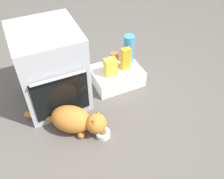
{
  "coord_description": "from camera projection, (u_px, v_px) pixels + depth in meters",
  "views": [
    {
      "loc": [
        -0.32,
        -1.44,
        1.8
      ],
      "look_at": [
        0.37,
        0.06,
        0.25
      ],
      "focal_mm": 40.19,
      "sensor_mm": 36.0,
      "label": 1
    }
  ],
  "objects": [
    {
      "name": "sauce_jar",
      "position": [
        115.0,
        59.0,
        2.62
      ],
      "size": [
        0.08,
        0.08,
        0.14
      ],
      "primitive_type": "cylinder",
      "color": "#D16023",
      "rests_on": "pantry_cabinet"
    },
    {
      "name": "oven",
      "position": [
        51.0,
        68.0,
        2.27
      ],
      "size": [
        0.57,
        0.64,
        0.77
      ],
      "color": "#B7BABF",
      "rests_on": "ground"
    },
    {
      "name": "water_bottle",
      "position": [
        129.0,
        49.0,
        2.62
      ],
      "size": [
        0.11,
        0.11,
        0.3
      ],
      "primitive_type": "cylinder",
      "color": "#388CD1",
      "rests_on": "pantry_cabinet"
    },
    {
      "name": "cat",
      "position": [
        76.0,
        120.0,
        2.15
      ],
      "size": [
        0.63,
        0.55,
        0.26
      ],
      "rotation": [
        0.0,
        0.0,
        -0.7
      ],
      "color": "#C6752D",
      "rests_on": "ground"
    },
    {
      "name": "pantry_cabinet",
      "position": [
        117.0,
        76.0,
        2.66
      ],
      "size": [
        0.51,
        0.39,
        0.17
      ],
      "primitive_type": "cube",
      "color": "white",
      "rests_on": "ground"
    },
    {
      "name": "food_bowl",
      "position": [
        103.0,
        133.0,
        2.18
      ],
      "size": [
        0.13,
        0.13,
        0.08
      ],
      "color": "white",
      "rests_on": "ground"
    },
    {
      "name": "snack_bag",
      "position": [
        110.0,
        67.0,
        2.49
      ],
      "size": [
        0.12,
        0.09,
        0.18
      ],
      "primitive_type": "cube",
      "color": "yellow",
      "rests_on": "pantry_cabinet"
    },
    {
      "name": "juice_carton",
      "position": [
        126.0,
        59.0,
        2.54
      ],
      "size": [
        0.09,
        0.06,
        0.24
      ],
      "primitive_type": "cube",
      "color": "orange",
      "rests_on": "pantry_cabinet"
    },
    {
      "name": "ground",
      "position": [
        78.0,
        125.0,
        2.28
      ],
      "size": [
        8.0,
        8.0,
        0.0
      ],
      "primitive_type": "plane",
      "color": "#56514C"
    }
  ]
}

